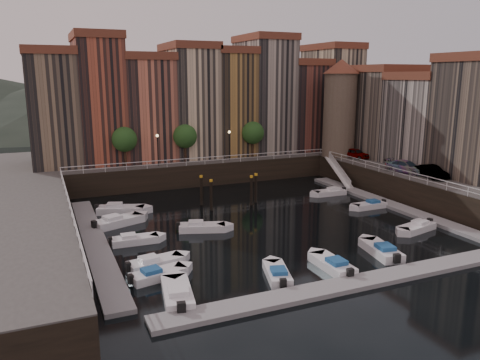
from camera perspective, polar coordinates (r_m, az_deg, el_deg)
name	(u,v)px	position (r m, az deg, el deg)	size (l,w,h in m)	color
ground	(256,219)	(48.58, 1.97, -4.78)	(200.00, 200.00, 0.00)	black
quay_far	(184,163)	(71.94, -6.88, 2.08)	(80.00, 20.00, 3.00)	black
quay_right	(470,185)	(63.64, 26.28, -0.52)	(20.00, 36.00, 3.00)	black
dock_left	(95,242)	(43.50, -17.29, -7.21)	(2.00, 28.00, 0.35)	gray
dock_right	(387,203)	(56.37, 17.51, -2.73)	(2.00, 28.00, 0.35)	gray
dock_near	(358,282)	(34.91, 14.20, -12.01)	(30.00, 2.00, 0.35)	gray
mountains	(111,98)	(153.59, -15.40, 9.66)	(145.00, 100.00, 18.00)	#2D382D
far_terrace	(209,101)	(69.49, -3.83, 9.63)	(48.70, 10.30, 17.50)	#7F6950
right_terrace	(431,115)	(65.28, 22.24, 7.32)	(9.30, 24.30, 14.00)	#78695A
corner_tower	(340,107)	(69.20, 12.08, 8.74)	(5.20, 5.20, 13.80)	#6B5B4C
promenade_trees	(190,136)	(63.40, -6.14, 5.34)	(21.20, 3.20, 5.20)	black
street_lamps	(195,142)	(62.64, -5.56, 4.63)	(10.36, 0.36, 4.18)	black
railings	(238,174)	(51.95, -0.30, 0.69)	(36.08, 34.04, 0.52)	white
gangway	(339,171)	(64.94, 11.93, 1.14)	(2.78, 8.32, 3.73)	white
mooring_pilings	(230,192)	(53.07, -1.20, -1.42)	(6.55, 2.86, 3.78)	black
boat_left_0	(157,274)	(35.25, -10.06, -11.27)	(4.45, 2.36, 1.00)	white
boat_left_1	(155,263)	(37.28, -10.37, -9.90)	(4.66, 2.38, 1.04)	white
boat_left_2	(134,240)	(42.63, -12.83, -7.13)	(4.32, 1.72, 0.99)	white
boat_left_3	(117,221)	(47.98, -14.72, -4.91)	(5.35, 3.55, 1.21)	white
boat_left_4	(120,210)	(52.12, -14.45, -3.51)	(5.33, 3.40, 1.20)	white
boat_right_0	(417,227)	(47.93, 20.76, -5.42)	(4.60, 2.51, 1.03)	white
boat_right_2	(370,205)	(54.42, 15.55, -2.98)	(4.15, 1.51, 0.95)	white
boat_right_3	(330,192)	(59.24, 10.94, -1.48)	(4.33, 1.71, 0.99)	white
boat_near_0	(177,294)	(32.05, -7.64, -13.60)	(2.63, 5.19, 1.16)	white
boat_near_1	(277,274)	(34.98, 4.58, -11.31)	(2.63, 4.39, 0.98)	white
boat_near_2	(333,265)	(37.02, 11.24, -10.09)	(1.70, 4.66, 1.07)	white
boat_near_3	(382,250)	(40.79, 16.88, -8.21)	(2.58, 5.02, 1.13)	white
car_a	(356,154)	(68.11, 13.91, 3.09)	(1.66, 4.12, 1.40)	gray
car_b	(431,173)	(57.53, 22.30, 0.85)	(1.54, 4.42, 1.45)	gray
car_c	(406,168)	(59.61, 19.57, 1.44)	(2.04, 5.02, 1.46)	gray
boat_extra_140	(201,227)	(44.99, -4.78, -5.76)	(4.73, 3.02, 1.06)	white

